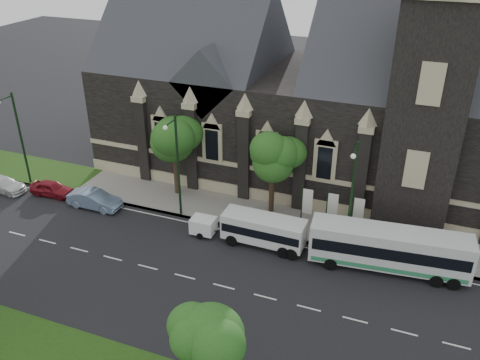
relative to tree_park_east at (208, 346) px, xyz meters
The scene contains 18 objects.
ground 12.10m from the tree_park_east, 123.52° to the left, with size 160.00×160.00×0.00m, color black.
sidewalk 20.33m from the tree_park_east, 108.16° to the left, with size 80.00×5.00×0.15m, color gray.
museum 28.35m from the tree_park_east, 92.16° to the left, with size 40.00×17.70×29.90m.
tree_park_east is the anchor object (origin of this frame).
tree_walk_right 20.29m from the tree_park_east, 98.42° to the left, with size 4.08×4.08×7.80m.
tree_walk_left 23.36m from the tree_park_east, 120.87° to the left, with size 3.91×3.91×7.64m.
street_lamp_near 16.86m from the tree_park_east, 76.89° to the left, with size 0.36×1.88×9.00m.
street_lamp_mid 19.32m from the tree_park_east, 121.79° to the left, with size 0.36×1.88×9.00m.
street_lamp_far 30.90m from the tree_park_east, 147.90° to the left, with size 0.36×1.88×9.00m.
banner_flag_left 18.46m from the tree_park_east, 89.65° to the left, with size 0.90×0.10×4.00m.
banner_flag_center 18.58m from the tree_park_east, 83.43° to the left, with size 0.90×0.10×4.00m.
banner_flag_right 18.91m from the tree_park_east, 77.35° to the left, with size 0.90×0.10×4.00m.
tour_coach 17.15m from the tree_park_east, 65.50° to the left, with size 11.27×3.51×3.24m.
shuttle_bus 15.51m from the tree_park_east, 98.40° to the left, with size 6.42×2.36×2.47m.
box_trailer 16.77m from the tree_park_east, 116.04° to the left, with size 2.76×1.62×1.47m.
sedan 23.63m from the tree_park_east, 139.65° to the left, with size 1.67×4.78×1.58m, color #8097B8.
car_far_red 27.77m from the tree_park_east, 145.62° to the left, with size 1.63×4.04×1.38m, color maroon.
car_far_white 31.36m from the tree_park_east, 152.03° to the left, with size 1.84×4.53×1.32m, color silver.
Camera 1 is at (13.86, -25.09, 22.73)m, focal length 37.80 mm.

